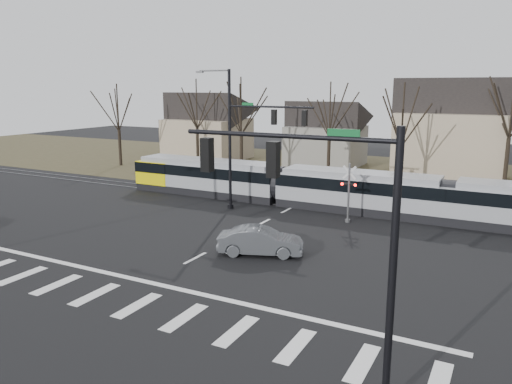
% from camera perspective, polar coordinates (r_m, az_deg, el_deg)
% --- Properties ---
extents(ground, '(140.00, 140.00, 0.00)m').
position_cam_1_polar(ground, '(25.51, -9.54, -8.80)').
color(ground, black).
extents(grass_verge, '(140.00, 28.00, 0.01)m').
position_cam_1_polar(grass_verge, '(53.70, 11.48, 2.11)').
color(grass_verge, '#38331E').
rests_on(grass_verge, ground).
extents(crosswalk, '(27.00, 2.60, 0.01)m').
position_cam_1_polar(crosswalk, '(22.71, -15.75, -11.76)').
color(crosswalk, silver).
rests_on(crosswalk, ground).
extents(stop_line, '(28.00, 0.35, 0.01)m').
position_cam_1_polar(stop_line, '(24.21, -12.14, -10.05)').
color(stop_line, silver).
rests_on(stop_line, ground).
extents(lane_dashes, '(0.18, 30.00, 0.01)m').
position_cam_1_polar(lane_dashes, '(38.88, 4.80, -1.41)').
color(lane_dashes, silver).
rests_on(lane_dashes, ground).
extents(rail_pair, '(90.00, 1.52, 0.06)m').
position_cam_1_polar(rail_pair, '(38.69, 4.68, -1.44)').
color(rail_pair, '#59595E').
rests_on(rail_pair, ground).
extents(tram, '(39.01, 2.90, 2.96)m').
position_cam_1_polar(tram, '(37.02, 11.48, 0.25)').
color(tram, gray).
rests_on(tram, ground).
extents(sedan, '(4.61, 5.65, 1.52)m').
position_cam_1_polar(sedan, '(27.18, 0.51, -5.63)').
color(sedan, '#4E5156').
rests_on(sedan, ground).
extents(signal_pole_near_right, '(6.72, 0.44, 8.00)m').
position_cam_1_polar(signal_pole_near_right, '(14.17, 8.11, -3.73)').
color(signal_pole_near_right, black).
rests_on(signal_pole_near_right, ground).
extents(signal_pole_far, '(9.28, 0.44, 10.20)m').
position_cam_1_polar(signal_pole_far, '(35.86, -0.82, 6.73)').
color(signal_pole_far, black).
rests_on(signal_pole_far, ground).
extents(rail_crossing_signal, '(1.08, 0.36, 4.00)m').
position_cam_1_polar(rail_crossing_signal, '(33.86, 10.53, -0.32)').
color(rail_crossing_signal, '#59595B').
rests_on(rail_crossing_signal, ground).
extents(tree_row, '(59.20, 7.20, 10.00)m').
position_cam_1_polar(tree_row, '(46.80, 12.00, 6.83)').
color(tree_row, black).
rests_on(tree_row, ground).
extents(house_a, '(9.72, 8.64, 8.60)m').
position_cam_1_polar(house_a, '(63.37, -5.58, 7.83)').
color(house_a, tan).
rests_on(house_a, ground).
extents(house_b, '(8.64, 7.56, 7.65)m').
position_cam_1_polar(house_b, '(58.50, 8.02, 6.94)').
color(house_b, gray).
rests_on(house_b, ground).
extents(house_c, '(10.80, 8.64, 10.10)m').
position_cam_1_polar(house_c, '(52.33, 21.59, 7.03)').
color(house_c, tan).
rests_on(house_c, ground).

